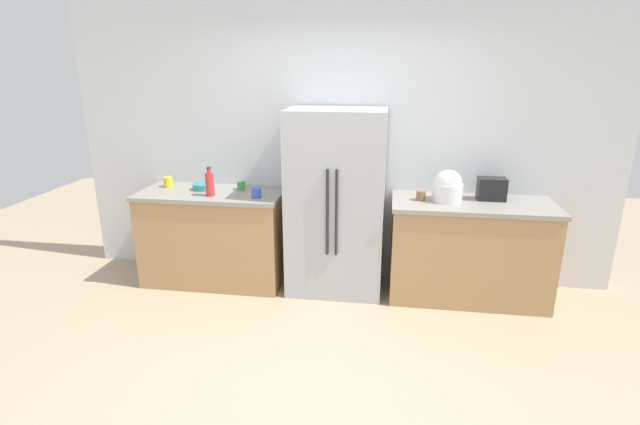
{
  "coord_description": "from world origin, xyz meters",
  "views": [
    {
      "loc": [
        0.49,
        -2.84,
        2.11
      ],
      "look_at": [
        0.0,
        0.41,
        1.07
      ],
      "focal_mm": 26.63,
      "sensor_mm": 36.0,
      "label": 1
    }
  ],
  "objects": [
    {
      "name": "cup_d",
      "position": [
        0.78,
        1.38,
        0.97
      ],
      "size": [
        0.09,
        0.09,
        0.09
      ],
      "primitive_type": "cylinder",
      "color": "brown",
      "rests_on": "counter_right"
    },
    {
      "name": "cup_a",
      "position": [
        -1.69,
        1.49,
        0.98
      ],
      "size": [
        0.09,
        0.09,
        0.1
      ],
      "primitive_type": "cylinder",
      "color": "yellow",
      "rests_on": "counter_left"
    },
    {
      "name": "ground_plane",
      "position": [
        0.0,
        0.0,
        0.0
      ],
      "size": [
        10.57,
        10.57,
        0.0
      ],
      "primitive_type": "plane",
      "color": "tan"
    },
    {
      "name": "cup_c",
      "position": [
        -0.94,
        1.5,
        0.97
      ],
      "size": [
        0.08,
        0.08,
        0.09
      ],
      "primitive_type": "cylinder",
      "color": "green",
      "rests_on": "counter_left"
    },
    {
      "name": "counter_right",
      "position": [
        1.25,
        1.38,
        0.46
      ],
      "size": [
        1.44,
        0.66,
        0.93
      ],
      "color": "tan",
      "rests_on": "ground_plane"
    },
    {
      "name": "kitchen_back_panel",
      "position": [
        0.0,
        1.75,
        1.4
      ],
      "size": [
        5.29,
        0.1,
        2.8
      ],
      "primitive_type": "cube",
      "color": "silver",
      "rests_on": "ground_plane"
    },
    {
      "name": "toaster",
      "position": [
        1.41,
        1.49,
        1.03
      ],
      "size": [
        0.25,
        0.15,
        0.2
      ],
      "primitive_type": "cube",
      "color": "black",
      "rests_on": "counter_right"
    },
    {
      "name": "refrigerator",
      "position": [
        0.01,
        1.38,
        0.86
      ],
      "size": [
        0.89,
        0.63,
        1.73
      ],
      "color": "#B2B5BA",
      "rests_on": "ground_plane"
    },
    {
      "name": "bowl_a",
      "position": [
        -1.31,
        1.45,
        0.95
      ],
      "size": [
        0.19,
        0.19,
        0.06
      ],
      "primitive_type": "cylinder",
      "color": "teal",
      "rests_on": "counter_left"
    },
    {
      "name": "counter_left",
      "position": [
        -1.2,
        1.38,
        0.46
      ],
      "size": [
        1.39,
        0.66,
        0.93
      ],
      "color": "tan",
      "rests_on": "ground_plane"
    },
    {
      "name": "cup_b",
      "position": [
        -0.71,
        1.24,
        0.97
      ],
      "size": [
        0.09,
        0.09,
        0.09
      ],
      "primitive_type": "cylinder",
      "color": "blue",
      "rests_on": "counter_left"
    },
    {
      "name": "bottle_a",
      "position": [
        -1.15,
        1.24,
        1.04
      ],
      "size": [
        0.08,
        0.08,
        0.27
      ],
      "color": "red",
      "rests_on": "counter_left"
    },
    {
      "name": "rice_cooker",
      "position": [
        1.01,
        1.39,
        1.05
      ],
      "size": [
        0.26,
        0.26,
        0.28
      ],
      "color": "white",
      "rests_on": "counter_right"
    }
  ]
}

